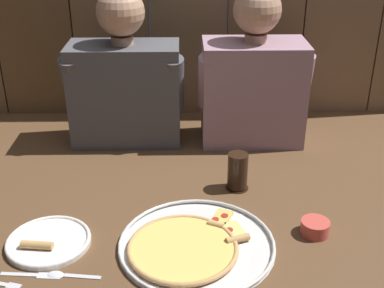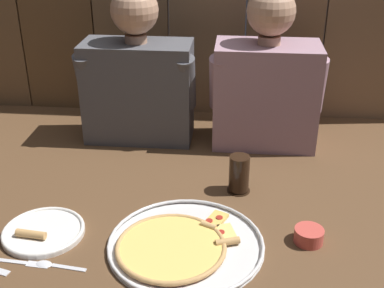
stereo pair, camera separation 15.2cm
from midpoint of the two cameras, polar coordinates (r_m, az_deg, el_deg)
ground_plane at (r=1.53m, az=-2.95°, el=-7.82°), size 3.20×3.20×0.00m
pizza_tray at (r=1.38m, az=-3.21°, el=-11.48°), size 0.43×0.43×0.03m
dinner_plate at (r=1.47m, az=-18.93°, el=-10.51°), size 0.23×0.23×0.03m
drinking_glass at (r=1.61m, az=2.51°, el=-3.23°), size 0.07×0.07×0.12m
dipping_bowl at (r=1.45m, az=10.86°, el=-9.30°), size 0.08×0.08×0.04m
table_knife at (r=1.39m, az=-20.89°, el=-13.80°), size 0.16×0.03×0.01m
table_spoon at (r=1.36m, az=-17.56°, el=-14.04°), size 0.14×0.04×0.01m
diner_left at (r=1.89m, az=-10.00°, el=7.58°), size 0.44×0.20×0.58m
diner_right at (r=1.87m, az=4.69°, el=7.77°), size 0.41×0.22×0.59m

